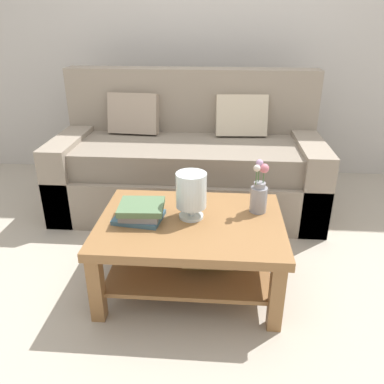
{
  "coord_description": "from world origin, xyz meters",
  "views": [
    {
      "loc": [
        0.15,
        -2.13,
        1.45
      ],
      "look_at": [
        -0.0,
        -0.13,
        0.53
      ],
      "focal_mm": 36.15,
      "sensor_mm": 36.0,
      "label": 1
    }
  ],
  "objects_px": {
    "glass_hurricane_vase": "(190,192)",
    "flower_pitcher": "(259,194)",
    "book_stack_main": "(141,212)",
    "couch": "(189,162)",
    "coffee_table": "(192,239)"
  },
  "relations": [
    {
      "from": "glass_hurricane_vase",
      "to": "flower_pitcher",
      "type": "height_order",
      "value": "flower_pitcher"
    },
    {
      "from": "book_stack_main",
      "to": "flower_pitcher",
      "type": "relative_size",
      "value": 0.91
    },
    {
      "from": "couch",
      "to": "coffee_table",
      "type": "xyz_separation_m",
      "value": [
        0.1,
        -1.07,
        -0.06
      ]
    },
    {
      "from": "book_stack_main",
      "to": "glass_hurricane_vase",
      "type": "height_order",
      "value": "glass_hurricane_vase"
    },
    {
      "from": "book_stack_main",
      "to": "flower_pitcher",
      "type": "height_order",
      "value": "flower_pitcher"
    },
    {
      "from": "couch",
      "to": "book_stack_main",
      "type": "height_order",
      "value": "couch"
    },
    {
      "from": "flower_pitcher",
      "to": "book_stack_main",
      "type": "bearing_deg",
      "value": -167.42
    },
    {
      "from": "book_stack_main",
      "to": "glass_hurricane_vase",
      "type": "relative_size",
      "value": 1.07
    },
    {
      "from": "coffee_table",
      "to": "flower_pitcher",
      "type": "height_order",
      "value": "flower_pitcher"
    },
    {
      "from": "couch",
      "to": "flower_pitcher",
      "type": "bearing_deg",
      "value": -63.29
    },
    {
      "from": "couch",
      "to": "glass_hurricane_vase",
      "type": "height_order",
      "value": "couch"
    },
    {
      "from": "couch",
      "to": "coffee_table",
      "type": "height_order",
      "value": "couch"
    },
    {
      "from": "glass_hurricane_vase",
      "to": "book_stack_main",
      "type": "bearing_deg",
      "value": -170.59
    },
    {
      "from": "couch",
      "to": "coffee_table",
      "type": "bearing_deg",
      "value": -84.44
    },
    {
      "from": "coffee_table",
      "to": "flower_pitcher",
      "type": "relative_size",
      "value": 3.29
    }
  ]
}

